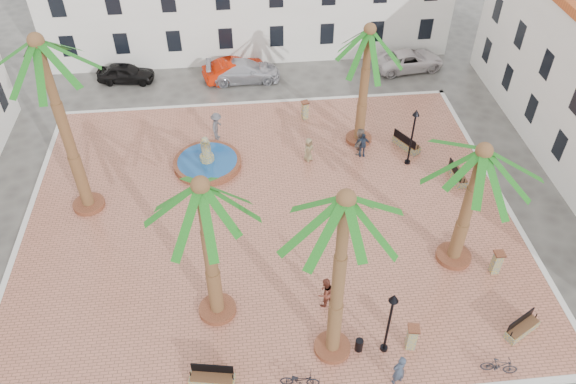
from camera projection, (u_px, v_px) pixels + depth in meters
The scene contains 33 objects.
ground at pixel (270, 215), 30.42m from camera, with size 120.00×120.00×0.00m, color #56544F.
plaza at pixel (270, 214), 30.37m from camera, with size 26.00×22.00×0.15m, color #B76C54.
kerb_n at pixel (257, 103), 38.50m from camera, with size 26.30×0.30×0.16m, color silver.
kerb_e at pixel (501, 197), 31.37m from camera, with size 0.30×22.30×0.16m, color silver.
kerb_w at pixel (23, 232), 29.37m from camera, with size 0.30×22.30×0.16m, color silver.
fountain at pixel (207, 162), 33.17m from camera, with size 4.00×4.00×2.07m.
palm_nw at pixel (42, 61), 24.85m from camera, with size 5.50×5.50×10.19m.
palm_sw at pixel (203, 203), 21.07m from camera, with size 5.49×5.49×8.00m.
palm_s at pixel (344, 219), 18.85m from camera, with size 5.09×5.09×9.12m.
palm_e at pixel (480, 167), 24.05m from camera, with size 5.61×5.61×7.11m.
palm_ne at pixel (368, 44), 30.85m from camera, with size 5.25×5.25×7.78m.
bench_s at pixel (212, 379), 22.76m from camera, with size 1.90×0.88×0.97m.
bench_se at pixel (522, 328), 24.57m from camera, with size 1.79×1.30×0.92m.
bench_e at pixel (457, 175), 32.27m from camera, with size 0.65×1.82×0.94m.
bench_ne at pixel (406, 144), 34.47m from camera, with size 1.46×1.95×1.01m.
lamppost_s at pixel (391, 314), 22.41m from camera, with size 0.41×0.41×3.74m.
lamppost_e at pixel (414, 128), 31.81m from camera, with size 0.41×0.41×3.79m.
bollard_se at pixel (412, 337), 23.72m from camera, with size 0.57×0.57×1.37m.
bollard_n at pixel (305, 110), 36.58m from camera, with size 0.55×0.55×1.27m.
bollard_e at pixel (497, 262), 26.84m from camera, with size 0.49×0.49×1.34m.
litter_bin at pixel (359, 345), 23.86m from camera, with size 0.34×0.34×0.66m, color black.
cyclist_a at pixel (399, 370), 22.39m from camera, with size 0.64×0.42×1.75m, color #313A4C.
bicycle_a at pixel (300, 380), 22.57m from camera, with size 0.56×1.61×0.85m, color black.
cyclist_b at pixel (325, 292), 25.30m from camera, with size 0.81×0.63×1.68m, color brown.
bicycle_b at pixel (499, 366), 23.00m from camera, with size 0.42×1.49×0.90m, color black.
pedestrian_fountain_a at pixel (309, 150), 33.25m from camera, with size 0.75×0.49×1.54m, color #897752.
pedestrian_fountain_b at pixel (363, 145), 33.55m from camera, with size 0.93×0.39×1.59m, color #28364C.
pedestrian_north at pixel (217, 126), 34.75m from camera, with size 1.19×0.69×1.85m, color #4C4C52.
pedestrian_east at pixel (360, 141), 33.71m from camera, with size 1.61×0.51×1.74m, color #63544B.
car_black at pixel (126, 73), 40.32m from camera, with size 1.61×4.00×1.36m, color black.
car_red at pixel (235, 70), 40.50m from camera, with size 1.61×4.62×1.52m, color #B71B03.
car_silver at pixel (243, 71), 40.39m from camera, with size 2.14×5.26×1.53m, color silver.
car_white at pixel (409, 60), 41.64m from camera, with size 2.37×5.13×1.43m, color silver.
Camera 1 is at (-1.26, -21.75, 21.29)m, focal length 35.00 mm.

